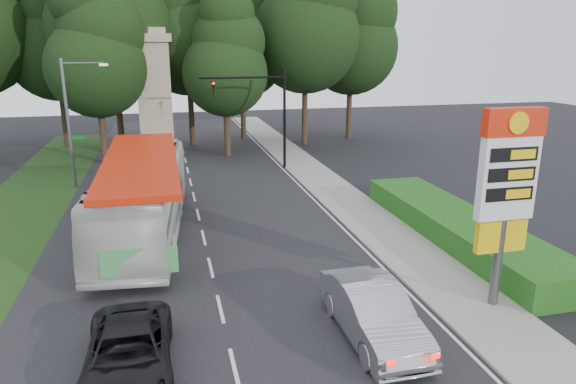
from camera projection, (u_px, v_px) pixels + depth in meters
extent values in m
plane|color=black|center=(237.00, 380.00, 13.83)|extent=(120.00, 120.00, 0.00)
cube|color=black|center=(202.00, 231.00, 25.04)|extent=(14.00, 80.00, 0.02)
cube|color=gray|center=(365.00, 216.00, 26.96)|extent=(3.00, 80.00, 0.12)
cube|color=#193814|center=(21.00, 208.00, 28.49)|extent=(5.00, 50.00, 0.02)
cube|color=#174F15|center=(458.00, 227.00, 23.76)|extent=(3.00, 14.00, 1.20)
cylinder|color=#59595E|center=(497.00, 263.00, 17.36)|extent=(0.32, 0.32, 3.20)
cube|color=#E2B70B|center=(501.00, 236.00, 17.08)|extent=(1.80, 0.25, 1.10)
cube|color=silver|center=(508.00, 178.00, 16.54)|extent=(2.00, 0.35, 2.80)
cube|color=red|center=(514.00, 122.00, 16.04)|extent=(2.10, 0.40, 0.90)
cylinder|color=#E2B70B|center=(519.00, 123.00, 15.84)|extent=(0.70, 0.05, 0.70)
cube|color=black|center=(514.00, 155.00, 16.14)|extent=(1.70, 0.04, 0.45)
cube|color=black|center=(512.00, 175.00, 16.32)|extent=(1.70, 0.04, 0.45)
cube|color=black|center=(510.00, 194.00, 16.49)|extent=(1.70, 0.04, 0.45)
cylinder|color=black|center=(285.00, 120.00, 36.87)|extent=(0.20, 0.20, 7.20)
cylinder|color=black|center=(242.00, 78.00, 35.36)|extent=(6.00, 0.14, 0.14)
imported|color=black|center=(213.00, 82.00, 34.98)|extent=(0.18, 0.22, 1.10)
sphere|color=#FF0C05|center=(213.00, 83.00, 34.86)|extent=(0.18, 0.18, 0.18)
cylinder|color=#59595E|center=(68.00, 125.00, 31.66)|extent=(0.20, 0.20, 8.00)
cylinder|color=#59595E|center=(83.00, 63.00, 30.92)|extent=(2.40, 0.12, 0.12)
cube|color=#FFE599|center=(104.00, 65.00, 31.22)|extent=(0.50, 0.22, 0.14)
cube|color=#0C591E|center=(78.00, 137.00, 31.98)|extent=(0.85, 0.04, 0.22)
cube|color=#0C591E|center=(72.00, 141.00, 32.38)|extent=(0.04, 0.85, 0.22)
cube|color=gray|center=(155.00, 102.00, 40.18)|extent=(2.50, 2.50, 9.00)
cube|color=gray|center=(151.00, 38.00, 38.87)|extent=(3.00, 3.00, 0.60)
cube|color=gray|center=(150.00, 31.00, 38.73)|extent=(2.20, 2.20, 0.50)
cylinder|color=#2D2116|center=(64.00, 116.00, 45.39)|extent=(0.50, 0.50, 5.40)
sphere|color=black|center=(56.00, 51.00, 43.87)|extent=(8.40, 8.40, 8.40)
sphere|color=black|center=(52.00, 14.00, 43.05)|extent=(7.20, 7.20, 7.20)
cylinder|color=#2D2116|center=(119.00, 114.00, 42.65)|extent=(0.50, 0.50, 6.48)
sphere|color=black|center=(112.00, 30.00, 40.82)|extent=(10.08, 10.08, 10.08)
cylinder|color=#2D2116|center=(191.00, 112.00, 45.95)|extent=(0.50, 0.50, 5.94)
sphere|color=black|center=(188.00, 42.00, 44.28)|extent=(9.24, 9.24, 9.24)
sphere|color=black|center=(186.00, 1.00, 43.38)|extent=(7.92, 7.92, 7.92)
cylinder|color=#2D2116|center=(243.00, 112.00, 49.06)|extent=(0.50, 0.50, 5.22)
sphere|color=black|center=(242.00, 54.00, 47.59)|extent=(8.12, 8.12, 8.12)
sphere|color=black|center=(241.00, 21.00, 46.80)|extent=(6.96, 6.96, 6.96)
cylinder|color=#2D2116|center=(305.00, 111.00, 46.34)|extent=(0.50, 0.50, 6.12)
sphere|color=black|center=(305.00, 38.00, 44.61)|extent=(9.52, 9.52, 9.52)
cylinder|color=#2D2116|center=(349.00, 110.00, 49.42)|extent=(0.50, 0.50, 5.58)
sphere|color=black|center=(351.00, 48.00, 47.85)|extent=(8.68, 8.68, 8.68)
sphere|color=black|center=(352.00, 13.00, 47.00)|extent=(7.44, 7.44, 7.44)
cylinder|color=#2D2116|center=(103.00, 133.00, 38.93)|extent=(0.50, 0.50, 4.68)
sphere|color=black|center=(97.00, 68.00, 37.61)|extent=(7.28, 7.28, 7.28)
sphere|color=black|center=(93.00, 31.00, 36.90)|extent=(6.24, 6.24, 6.24)
cylinder|color=#2D2116|center=(227.00, 130.00, 41.60)|extent=(0.50, 0.50, 4.32)
sphere|color=black|center=(225.00, 74.00, 40.39)|extent=(6.72, 6.72, 6.72)
sphere|color=black|center=(224.00, 42.00, 39.73)|extent=(5.76, 5.76, 5.76)
sphere|color=black|center=(223.00, 14.00, 39.17)|extent=(4.32, 4.32, 4.32)
imported|color=silver|center=(143.00, 196.00, 24.12)|extent=(4.38, 13.71, 3.75)
imported|color=#AFB1B8|center=(373.00, 313.00, 15.65)|extent=(1.86, 5.20, 1.71)
imported|color=black|center=(129.00, 353.00, 13.86)|extent=(2.34, 5.03, 1.40)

